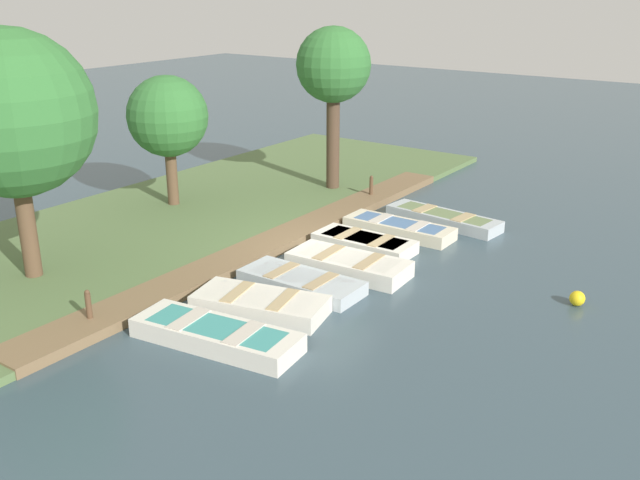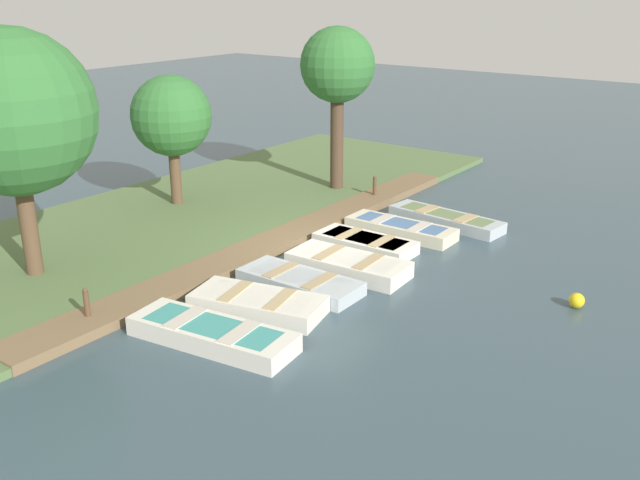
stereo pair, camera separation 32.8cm
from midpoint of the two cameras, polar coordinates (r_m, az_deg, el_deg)
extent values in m
plane|color=#384C56|center=(18.47, 0.85, -1.33)|extent=(80.00, 80.00, 0.00)
cube|color=#567042|center=(21.56, -10.02, 1.77)|extent=(8.00, 24.00, 0.18)
cube|color=brown|center=(19.30, -2.85, -0.04)|extent=(1.12, 16.36, 0.23)
cube|color=silver|center=(14.23, -7.95, -7.48)|extent=(3.57, 1.57, 0.39)
cube|color=teal|center=(14.15, -7.99, -6.84)|extent=(2.92, 1.24, 0.03)
cube|color=beige|center=(13.79, -5.78, -7.36)|extent=(0.48, 1.07, 0.03)
cube|color=beige|center=(14.50, -10.10, -6.13)|extent=(0.48, 1.07, 0.03)
cube|color=silver|center=(15.41, -4.38, -5.11)|extent=(3.06, 1.87, 0.38)
cube|color=#4C709E|center=(15.33, -4.40, -4.51)|extent=(2.50, 1.49, 0.03)
cube|color=tan|center=(15.10, -2.57, -4.75)|extent=(0.54, 1.17, 0.03)
cube|color=tan|center=(15.56, -6.18, -4.08)|extent=(0.54, 1.17, 0.03)
cube|color=#B2BCC1|center=(16.51, -1.06, -3.39)|extent=(2.96, 1.21, 0.32)
cube|color=#994C33|center=(16.45, -1.06, -2.92)|extent=(2.42, 0.94, 0.03)
cube|color=tan|center=(16.14, 0.53, -3.28)|extent=(0.31, 1.08, 0.03)
cube|color=tan|center=(16.76, -2.60, -2.40)|extent=(0.31, 1.08, 0.03)
cube|color=silver|center=(17.40, 2.81, -2.01)|extent=(3.04, 1.40, 0.40)
cube|color=#6B7F51|center=(17.34, 2.82, -1.44)|extent=(2.49, 1.10, 0.03)
cube|color=tan|center=(17.07, 4.46, -1.72)|extent=(0.36, 1.14, 0.03)
cube|color=tan|center=(17.60, 1.24, -0.98)|extent=(0.36, 1.14, 0.03)
cube|color=silver|center=(18.92, 4.12, -0.29)|extent=(2.71, 1.15, 0.35)
cube|color=#994C33|center=(18.87, 4.13, 0.16)|extent=(2.22, 0.90, 0.03)
cube|color=tan|center=(18.61, 5.47, -0.07)|extent=(0.28, 1.03, 0.03)
cube|color=tan|center=(19.11, 2.83, 0.54)|extent=(0.28, 1.03, 0.03)
cube|color=beige|center=(20.14, 6.93, 0.89)|extent=(3.14, 1.03, 0.35)
cube|color=#4C709E|center=(20.09, 6.95, 1.33)|extent=(2.57, 0.80, 0.03)
cube|color=beige|center=(19.82, 8.45, 1.07)|extent=(0.32, 0.93, 0.03)
cube|color=beige|center=(20.36, 5.50, 1.71)|extent=(0.32, 0.93, 0.03)
cube|color=#B2BCC1|center=(21.18, 10.46, 1.64)|extent=(3.53, 1.31, 0.33)
cube|color=#6B7F51|center=(21.14, 10.49, 2.03)|extent=(2.89, 1.04, 0.03)
cube|color=tan|center=(20.81, 12.01, 1.72)|extent=(0.43, 0.92, 0.03)
cube|color=tan|center=(21.46, 9.01, 2.47)|extent=(0.43, 0.92, 0.03)
cylinder|color=brown|center=(15.41, -17.54, -5.25)|extent=(0.12, 0.12, 0.77)
sphere|color=brown|center=(15.24, -17.70, -3.87)|extent=(0.11, 0.11, 0.11)
cylinder|color=brown|center=(23.11, 4.79, 4.03)|extent=(0.12, 0.12, 0.77)
sphere|color=brown|center=(23.01, 4.82, 5.00)|extent=(0.11, 0.11, 0.11)
sphere|color=yellow|center=(16.60, 20.39, -4.56)|extent=(0.34, 0.34, 0.34)
cylinder|color=brown|center=(17.81, -21.84, 1.46)|extent=(0.40, 0.40, 2.98)
sphere|color=#337033|center=(17.25, -22.92, 9.40)|extent=(3.72, 3.72, 3.72)
cylinder|color=brown|center=(22.53, -11.09, 5.24)|extent=(0.34, 0.34, 2.25)
sphere|color=#337033|center=(22.15, -11.40, 9.73)|extent=(2.43, 2.43, 2.43)
cylinder|color=#4C3828|center=(23.74, 1.76, 7.98)|extent=(0.43, 0.43, 3.56)
sphere|color=#337033|center=(23.35, 1.82, 13.84)|extent=(2.41, 2.41, 2.41)
camera|label=1|loc=(0.16, -89.47, 0.19)|focal=40.00mm
camera|label=2|loc=(0.16, 90.53, -0.19)|focal=40.00mm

